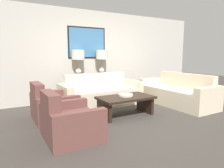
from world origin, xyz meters
name	(u,v)px	position (x,y,z in m)	size (l,w,h in m)	color
ground_plane	(131,119)	(0.00, 0.00, 0.00)	(20.00, 20.00, 0.00)	#3D3833
back_wall	(87,55)	(0.00, 2.34, 1.33)	(8.29, 0.12, 2.65)	beige
console_table	(91,87)	(0.00, 2.06, 0.39)	(1.30, 0.39, 0.77)	#332319
table_lamp_left	(78,57)	(-0.37, 2.06, 1.29)	(0.36, 0.36, 0.72)	silver
table_lamp_right	(102,57)	(0.37, 2.06, 1.29)	(0.36, 0.36, 0.72)	silver
couch_by_back_wall	(101,94)	(0.00, 1.41, 0.29)	(2.15, 0.90, 0.84)	beige
couch_by_side	(177,94)	(1.87, 0.45, 0.29)	(0.90, 2.15, 0.84)	beige
coffee_table	(126,102)	(0.06, 0.29, 0.32)	(1.23, 0.69, 0.44)	black
decorative_bowl	(126,95)	(0.09, 0.33, 0.46)	(0.33, 0.33, 0.04)	beige
armchair_near_back_wall	(53,107)	(-1.42, 0.85, 0.27)	(0.84, 0.93, 0.80)	brown
armchair_near_camera	(69,122)	(-1.42, -0.27, 0.27)	(0.84, 0.93, 0.80)	brown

